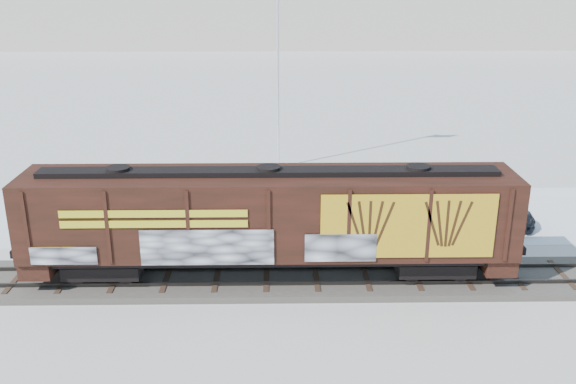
{
  "coord_description": "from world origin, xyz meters",
  "views": [
    {
      "loc": [
        -1.5,
        -23.2,
        12.06
      ],
      "look_at": [
        -1.09,
        3.0,
        2.84
      ],
      "focal_mm": 40.0,
      "sensor_mm": 36.0,
      "label": 1
    }
  ],
  "objects_px": {
    "hopper_railcar": "(269,217)",
    "car_silver": "(187,215)",
    "flagpole": "(280,93)",
    "car_dark": "(478,211)",
    "car_white": "(416,200)"
  },
  "relations": [
    {
      "from": "hopper_railcar",
      "to": "car_silver",
      "type": "xyz_separation_m",
      "value": [
        -4.06,
        5.57,
        -2.1
      ]
    },
    {
      "from": "hopper_railcar",
      "to": "flagpole",
      "type": "distance_m",
      "value": 16.0
    },
    {
      "from": "hopper_railcar",
      "to": "car_dark",
      "type": "bearing_deg",
      "value": 30.17
    },
    {
      "from": "car_silver",
      "to": "car_dark",
      "type": "distance_m",
      "value": 14.21
    },
    {
      "from": "flagpole",
      "to": "car_dark",
      "type": "xyz_separation_m",
      "value": [
        9.66,
        -9.99,
        -3.94
      ]
    },
    {
      "from": "car_silver",
      "to": "car_white",
      "type": "distance_m",
      "value": 11.58
    },
    {
      "from": "car_silver",
      "to": "car_dark",
      "type": "xyz_separation_m",
      "value": [
        14.21,
        0.32,
        0.02
      ]
    },
    {
      "from": "car_dark",
      "to": "car_white",
      "type": "bearing_deg",
      "value": 72.84
    },
    {
      "from": "flagpole",
      "to": "car_silver",
      "type": "relative_size",
      "value": 2.84
    },
    {
      "from": "hopper_railcar",
      "to": "flagpole",
      "type": "bearing_deg",
      "value": 88.28
    },
    {
      "from": "car_white",
      "to": "car_dark",
      "type": "bearing_deg",
      "value": -118.01
    },
    {
      "from": "flagpole",
      "to": "car_white",
      "type": "height_order",
      "value": "flagpole"
    },
    {
      "from": "hopper_railcar",
      "to": "flagpole",
      "type": "xyz_separation_m",
      "value": [
        0.48,
        15.89,
        1.86
      ]
    },
    {
      "from": "flagpole",
      "to": "car_silver",
      "type": "bearing_deg",
      "value": -113.77
    },
    {
      "from": "car_silver",
      "to": "hopper_railcar",
      "type": "bearing_deg",
      "value": -157.82
    }
  ]
}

